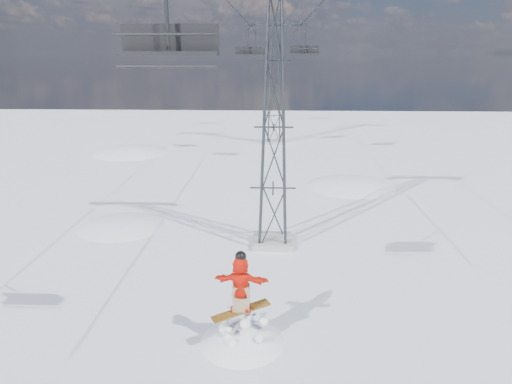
% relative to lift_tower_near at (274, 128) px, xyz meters
% --- Properties ---
extents(ground, '(120.00, 120.00, 0.00)m').
position_rel_lift_tower_near_xyz_m(ground, '(-0.80, -8.00, -5.47)').
color(ground, white).
rests_on(ground, ground).
extents(snow_terrain, '(39.00, 37.00, 22.00)m').
position_rel_lift_tower_near_xyz_m(snow_terrain, '(-5.57, 13.24, -15.06)').
color(snow_terrain, white).
rests_on(snow_terrain, ground).
extents(lift_tower_near, '(5.20, 1.80, 11.43)m').
position_rel_lift_tower_near_xyz_m(lift_tower_near, '(0.00, 0.00, 0.00)').
color(lift_tower_near, '#999999').
rests_on(lift_tower_near, ground).
extents(lift_tower_far, '(5.20, 1.80, 11.43)m').
position_rel_lift_tower_near_xyz_m(lift_tower_far, '(0.00, 25.00, 0.00)').
color(lift_tower_far, '#999999').
rests_on(lift_tower_far, ground).
extents(haul_cables, '(4.46, 51.00, 0.06)m').
position_rel_lift_tower_near_xyz_m(haul_cables, '(0.00, 11.50, 5.38)').
color(haul_cables, black).
rests_on(haul_cables, ground).
extents(lift_chair_near, '(2.08, 0.60, 2.58)m').
position_rel_lift_tower_near_xyz_m(lift_chair_near, '(-2.20, -9.77, 3.32)').
color(lift_chair_near, black).
rests_on(lift_chair_near, ground).
extents(lift_chair_mid, '(2.12, 0.61, 2.63)m').
position_rel_lift_tower_near_xyz_m(lift_chair_mid, '(2.20, 15.47, 3.27)').
color(lift_chair_mid, black).
rests_on(lift_chair_mid, ground).
extents(lift_chair_far, '(2.17, 0.62, 2.69)m').
position_rel_lift_tower_near_xyz_m(lift_chair_far, '(-2.20, 19.21, 3.23)').
color(lift_chair_far, black).
rests_on(lift_chair_far, ground).
extents(lift_chair_extra, '(2.20, 0.63, 2.73)m').
position_rel_lift_tower_near_xyz_m(lift_chair_extra, '(-2.20, 34.08, 3.19)').
color(lift_chair_extra, black).
rests_on(lift_chair_extra, ground).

